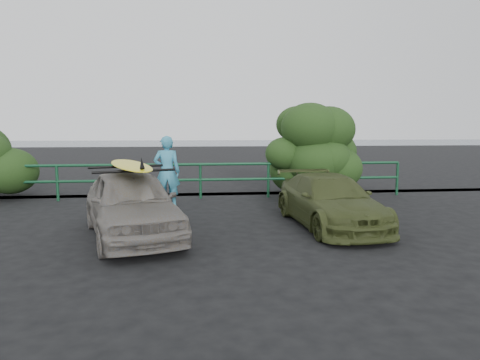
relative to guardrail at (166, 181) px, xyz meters
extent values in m
plane|color=black|center=(0.00, -5.00, -0.52)|extent=(80.00, 80.00, 0.00)
plane|color=slate|center=(0.00, 55.00, -0.52)|extent=(200.00, 200.00, 0.00)
imported|color=slate|center=(-0.37, -4.26, 0.11)|extent=(2.52, 4.00, 1.27)
imported|color=#3B451E|center=(3.63, -3.80, 0.01)|extent=(1.76, 3.78, 1.07)
imported|color=teal|center=(0.12, -1.29, 0.40)|extent=(0.68, 0.45, 1.85)
ellipsoid|color=yellow|center=(-0.37, -4.26, 0.84)|extent=(1.42, 2.95, 0.09)
camera|label=1|loc=(0.79, -12.37, 1.53)|focal=32.00mm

